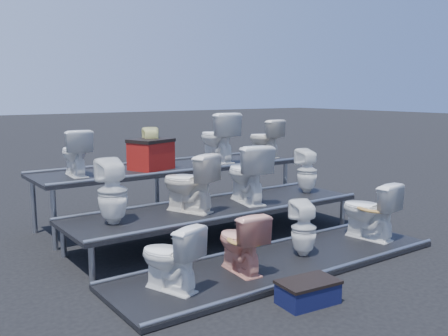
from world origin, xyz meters
TOP-DOWN VIEW (x-y plane):
  - ground at (0.00, 0.00)m, footprint 80.00×80.00m
  - tier_front at (0.00, -1.30)m, footprint 4.20×1.20m
  - tier_mid at (0.00, 0.00)m, footprint 4.20×1.20m
  - tier_back at (0.00, 1.30)m, footprint 4.20×1.20m
  - toilet_0 at (-1.48, -1.30)m, footprint 0.58×0.76m
  - toilet_1 at (-0.60, -1.30)m, footprint 0.44×0.70m
  - toilet_2 at (0.35, -1.30)m, footprint 0.38×0.38m
  - toilet_3 at (1.56, -1.30)m, footprint 0.54×0.81m
  - toilet_4 at (-1.52, 0.00)m, footprint 0.37×0.38m
  - toilet_5 at (-0.46, 0.00)m, footprint 0.69×0.87m
  - toilet_6 at (0.50, 0.00)m, footprint 0.63×0.90m
  - toilet_7 at (1.68, 0.00)m, footprint 0.35×0.35m
  - toilet_8 at (-1.51, 1.30)m, footprint 0.41×0.66m
  - toilet_9 at (-0.33, 1.30)m, footprint 0.36×0.37m
  - toilet_10 at (0.89, 1.30)m, footprint 0.51×0.83m
  - toilet_11 at (1.91, 1.30)m, footprint 0.44×0.69m
  - red_crate at (-0.39, 1.20)m, footprint 0.69×0.62m
  - step_stool at (-0.50, -2.24)m, footprint 0.59×0.39m

SIDE VIEW (x-z plane):
  - ground at x=0.00m, z-range 0.00..0.00m
  - tier_front at x=0.00m, z-range 0.00..0.06m
  - step_stool at x=-0.50m, z-range 0.00..0.20m
  - tier_mid at x=0.00m, z-range 0.00..0.46m
  - toilet_2 at x=0.35m, z-range 0.06..0.73m
  - toilet_1 at x=-0.60m, z-range 0.06..0.74m
  - toilet_0 at x=-1.48m, z-range 0.06..0.74m
  - tier_back at x=0.00m, z-range 0.00..0.86m
  - toilet_3 at x=1.56m, z-range 0.06..0.84m
  - toilet_7 at x=1.68m, z-range 0.46..1.14m
  - toilet_5 at x=-0.46m, z-range 0.46..1.23m
  - toilet_4 at x=-1.52m, z-range 0.46..1.24m
  - toilet_6 at x=0.50m, z-range 0.46..1.29m
  - red_crate at x=-0.39m, z-range 0.86..1.27m
  - toilet_9 at x=-0.33m, z-range 0.86..1.48m
  - toilet_8 at x=-1.51m, z-range 0.86..1.51m
  - toilet_11 at x=1.91m, z-range 0.86..1.54m
  - toilet_10 at x=0.89m, z-range 0.86..1.68m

